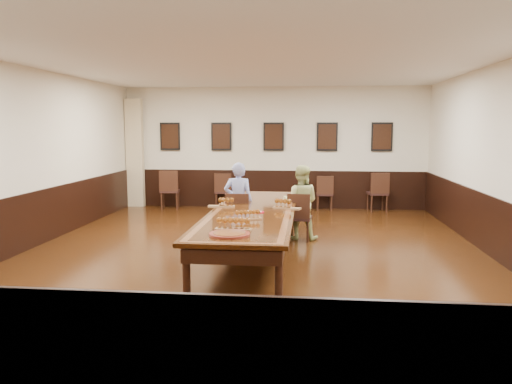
# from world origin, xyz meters

# --- Properties ---
(floor) EXTENTS (8.00, 10.00, 0.02)m
(floor) POSITION_xyz_m (0.00, 0.00, -0.01)
(floor) COLOR black
(floor) RESTS_ON ground
(ceiling) EXTENTS (8.00, 10.00, 0.02)m
(ceiling) POSITION_xyz_m (0.00, 0.00, 3.21)
(ceiling) COLOR white
(ceiling) RESTS_ON floor
(wall_back) EXTENTS (8.00, 0.02, 3.20)m
(wall_back) POSITION_xyz_m (0.00, 5.01, 1.60)
(wall_back) COLOR beige
(wall_back) RESTS_ON floor
(wall_front) EXTENTS (8.00, 0.02, 3.20)m
(wall_front) POSITION_xyz_m (0.00, -5.01, 1.60)
(wall_front) COLOR beige
(wall_front) RESTS_ON floor
(wall_left) EXTENTS (0.02, 10.00, 3.20)m
(wall_left) POSITION_xyz_m (-4.01, 0.00, 1.60)
(wall_left) COLOR beige
(wall_left) RESTS_ON floor
(wall_right) EXTENTS (0.02, 10.00, 3.20)m
(wall_right) POSITION_xyz_m (4.01, 0.00, 1.60)
(wall_right) COLOR beige
(wall_right) RESTS_ON floor
(chair_man) EXTENTS (0.46, 0.50, 0.94)m
(chair_man) POSITION_xyz_m (-0.38, 0.90, 0.47)
(chair_man) COLOR black
(chair_man) RESTS_ON floor
(chair_woman) EXTENTS (0.48, 0.51, 0.91)m
(chair_woman) POSITION_xyz_m (0.77, 1.15, 0.46)
(chair_woman) COLOR black
(chair_woman) RESTS_ON floor
(spare_chair_a) EXTENTS (0.56, 0.59, 1.03)m
(spare_chair_a) POSITION_xyz_m (-2.70, 4.46, 0.52)
(spare_chair_a) COLOR black
(spare_chair_a) RESTS_ON floor
(spare_chair_b) EXTENTS (0.49, 0.53, 0.94)m
(spare_chair_b) POSITION_xyz_m (-1.32, 4.75, 0.47)
(spare_chair_b) COLOR black
(spare_chair_b) RESTS_ON floor
(spare_chair_c) EXTENTS (0.44, 0.48, 0.91)m
(spare_chair_c) POSITION_xyz_m (1.35, 4.69, 0.45)
(spare_chair_c) COLOR black
(spare_chair_c) RESTS_ON floor
(spare_chair_d) EXTENTS (0.53, 0.57, 1.01)m
(spare_chair_d) POSITION_xyz_m (2.69, 4.62, 0.50)
(spare_chair_d) COLOR black
(spare_chair_d) RESTS_ON floor
(person_man) EXTENTS (0.56, 0.38, 1.49)m
(person_man) POSITION_xyz_m (-0.39, 1.00, 0.75)
(person_man) COLOR #4B5BBB
(person_man) RESTS_ON floor
(person_woman) EXTENTS (0.77, 0.63, 1.43)m
(person_woman) POSITION_xyz_m (0.78, 1.24, 0.71)
(person_woman) COLOR #C9D182
(person_woman) RESTS_ON floor
(pink_phone) EXTENTS (0.08, 0.14, 0.01)m
(pink_phone) POSITION_xyz_m (0.60, 0.30, 0.76)
(pink_phone) COLOR #DC49A2
(pink_phone) RESTS_ON conference_table
(curtain) EXTENTS (0.45, 0.18, 2.90)m
(curtain) POSITION_xyz_m (-3.75, 4.82, 1.45)
(curtain) COLOR beige
(curtain) RESTS_ON floor
(wainscoting) EXTENTS (8.00, 10.00, 1.00)m
(wainscoting) POSITION_xyz_m (0.00, 0.00, 0.50)
(wainscoting) COLOR black
(wainscoting) RESTS_ON floor
(conference_table) EXTENTS (1.40, 5.00, 0.76)m
(conference_table) POSITION_xyz_m (0.00, 0.00, 0.61)
(conference_table) COLOR black
(conference_table) RESTS_ON floor
(posters) EXTENTS (6.14, 0.04, 0.74)m
(posters) POSITION_xyz_m (0.00, 4.94, 1.90)
(posters) COLOR black
(posters) RESTS_ON wall_back
(flight_a) EXTENTS (0.47, 0.17, 0.17)m
(flight_a) POSITION_xyz_m (-0.55, 0.28, 0.83)
(flight_a) COLOR olive
(flight_a) RESTS_ON conference_table
(flight_b) EXTENTS (0.50, 0.28, 0.18)m
(flight_b) POSITION_xyz_m (0.54, 0.21, 0.83)
(flight_b) COLOR olive
(flight_b) RESTS_ON conference_table
(flight_c) EXTENTS (0.43, 0.28, 0.15)m
(flight_c) POSITION_xyz_m (0.02, -0.85, 0.82)
(flight_c) COLOR olive
(flight_c) RESTS_ON conference_table
(flight_d) EXTENTS (0.50, 0.16, 0.18)m
(flight_d) POSITION_xyz_m (-0.08, -1.67, 0.84)
(flight_d) COLOR olive
(flight_d) RESTS_ON conference_table
(red_plate_grp) EXTENTS (0.20, 0.20, 0.03)m
(red_plate_grp) POSITION_xyz_m (0.11, -0.22, 0.76)
(red_plate_grp) COLOR red
(red_plate_grp) RESTS_ON conference_table
(carved_platter) EXTENTS (0.66, 0.66, 0.04)m
(carved_platter) POSITION_xyz_m (-0.08, -2.00, 0.77)
(carved_platter) COLOR maroon
(carved_platter) RESTS_ON conference_table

